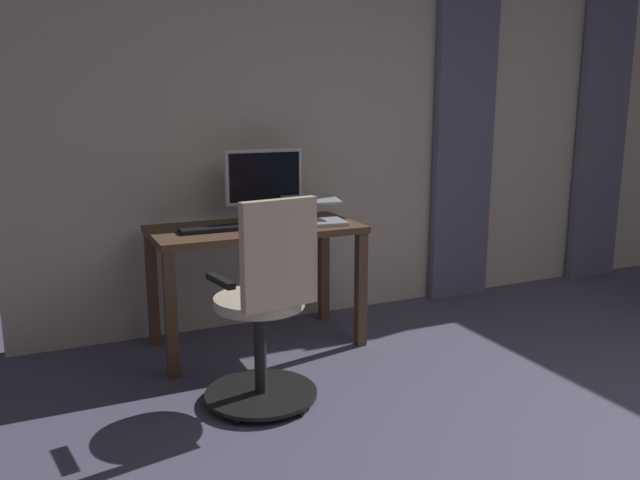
{
  "coord_description": "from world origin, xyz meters",
  "views": [
    {
      "loc": [
        2.63,
        0.96,
        1.46
      ],
      "look_at": [
        1.27,
        -2.01,
        0.76
      ],
      "focal_mm": 36.31,
      "sensor_mm": 36.0,
      "label": 1
    }
  ],
  "objects_px": {
    "computer_monitor": "(264,180)",
    "desk": "(256,245)",
    "computer_mouse": "(269,227)",
    "computer_keyboard": "(215,229)",
    "office_chair": "(266,313)",
    "laptop": "(314,214)"
  },
  "relations": [
    {
      "from": "computer_monitor",
      "to": "desk",
      "type": "bearing_deg",
      "value": 55.58
    },
    {
      "from": "computer_monitor",
      "to": "computer_mouse",
      "type": "height_order",
      "value": "computer_monitor"
    },
    {
      "from": "desk",
      "to": "computer_keyboard",
      "type": "bearing_deg",
      "value": 9.97
    },
    {
      "from": "desk",
      "to": "office_chair",
      "type": "relative_size",
      "value": 1.18
    },
    {
      "from": "desk",
      "to": "computer_mouse",
      "type": "distance_m",
      "value": 0.2
    },
    {
      "from": "computer_monitor",
      "to": "computer_keyboard",
      "type": "xyz_separation_m",
      "value": [
        0.39,
        0.23,
        -0.24
      ]
    },
    {
      "from": "computer_keyboard",
      "to": "office_chair",
      "type": "bearing_deg",
      "value": 92.38
    },
    {
      "from": "computer_monitor",
      "to": "laptop",
      "type": "bearing_deg",
      "value": 133.38
    },
    {
      "from": "computer_keyboard",
      "to": "computer_monitor",
      "type": "bearing_deg",
      "value": -148.82
    },
    {
      "from": "computer_monitor",
      "to": "computer_keyboard",
      "type": "height_order",
      "value": "computer_monitor"
    },
    {
      "from": "desk",
      "to": "computer_monitor",
      "type": "distance_m",
      "value": 0.43
    },
    {
      "from": "desk",
      "to": "laptop",
      "type": "height_order",
      "value": "laptop"
    },
    {
      "from": "desk",
      "to": "computer_monitor",
      "type": "relative_size",
      "value": 2.48
    },
    {
      "from": "office_chair",
      "to": "desk",
      "type": "bearing_deg",
      "value": 65.12
    },
    {
      "from": "desk",
      "to": "computer_mouse",
      "type": "xyz_separation_m",
      "value": [
        -0.03,
        0.15,
        0.13
      ]
    },
    {
      "from": "desk",
      "to": "computer_keyboard",
      "type": "xyz_separation_m",
      "value": [
        0.26,
        0.05,
        0.13
      ]
    },
    {
      "from": "laptop",
      "to": "computer_mouse",
      "type": "xyz_separation_m",
      "value": [
        0.33,
        0.09,
        -0.04
      ]
    },
    {
      "from": "computer_keyboard",
      "to": "laptop",
      "type": "distance_m",
      "value": 0.62
    },
    {
      "from": "desk",
      "to": "office_chair",
      "type": "height_order",
      "value": "office_chair"
    },
    {
      "from": "computer_mouse",
      "to": "desk",
      "type": "bearing_deg",
      "value": -78.34
    },
    {
      "from": "computer_monitor",
      "to": "computer_mouse",
      "type": "bearing_deg",
      "value": 73.82
    },
    {
      "from": "laptop",
      "to": "computer_mouse",
      "type": "height_order",
      "value": "laptop"
    }
  ]
}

